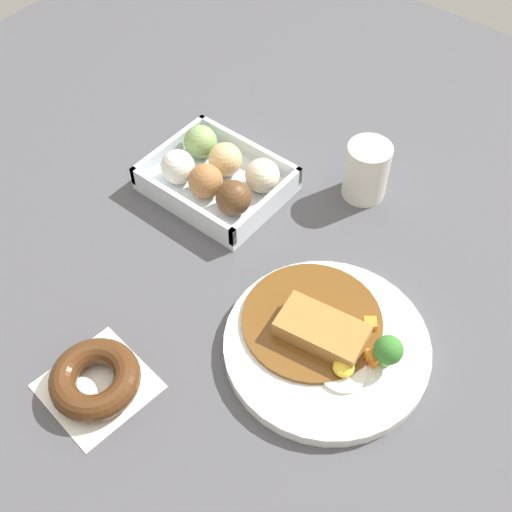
% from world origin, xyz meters
% --- Properties ---
extents(ground_plane, '(1.60, 1.60, 0.00)m').
position_xyz_m(ground_plane, '(0.00, 0.00, 0.00)').
color(ground_plane, '#4C4C51').
extents(curry_plate, '(0.26, 0.26, 0.07)m').
position_xyz_m(curry_plate, '(-0.15, 0.01, 0.01)').
color(curry_plate, white).
rests_on(curry_plate, ground_plane).
extents(donut_box, '(0.20, 0.16, 0.06)m').
position_xyz_m(donut_box, '(0.15, -0.12, 0.03)').
color(donut_box, silver).
rests_on(donut_box, ground_plane).
extents(chocolate_ring_donut, '(0.13, 0.13, 0.04)m').
position_xyz_m(chocolate_ring_donut, '(0.04, 0.23, 0.02)').
color(chocolate_ring_donut, white).
rests_on(chocolate_ring_donut, ground_plane).
extents(coffee_mug, '(0.07, 0.07, 0.09)m').
position_xyz_m(coffee_mug, '(-0.03, -0.25, 0.05)').
color(coffee_mug, silver).
rests_on(coffee_mug, ground_plane).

